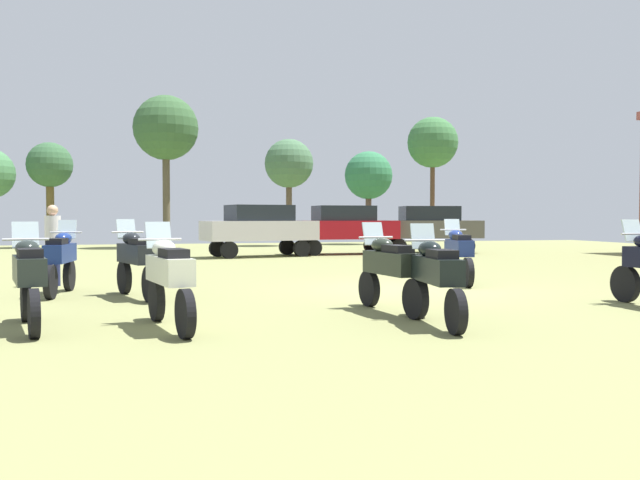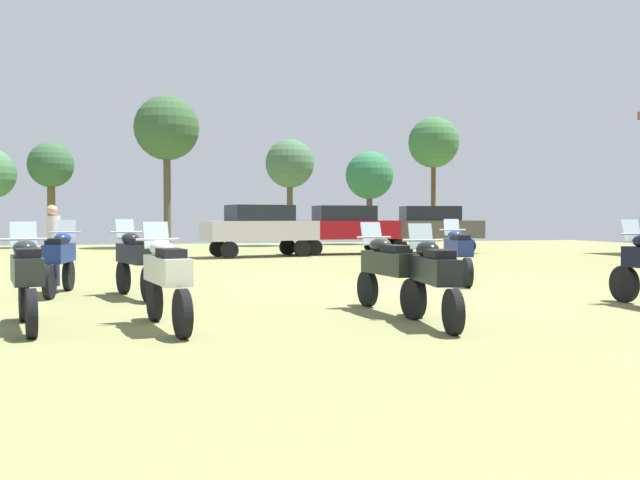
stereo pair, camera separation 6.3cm
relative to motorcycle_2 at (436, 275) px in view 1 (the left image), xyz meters
name	(u,v)px [view 1 (the left image)]	position (x,y,z in m)	size (l,w,h in m)	color
ground_plane	(415,289)	(1.57, 4.55, -0.72)	(44.00, 52.00, 0.02)	olive
motorcycle_2	(436,275)	(0.00, 0.00, 0.00)	(0.63, 2.26, 1.44)	black
motorcycle_3	(61,258)	(-5.64, 5.28, 0.01)	(0.62, 2.14, 1.48)	black
motorcycle_5	(458,252)	(2.95, 5.29, 0.02)	(0.73, 2.23, 1.49)	black
motorcycle_6	(29,276)	(-5.56, 1.04, 0.01)	(0.74, 2.19, 1.47)	black
motorcycle_7	(390,268)	(-0.20, 1.34, 0.00)	(0.64, 2.21, 1.45)	black
motorcycle_8	(169,276)	(-3.70, 0.58, 0.01)	(0.74, 2.24, 1.47)	black
motorcycle_11	(136,259)	(-4.19, 4.38, 0.03)	(0.87, 2.22, 1.50)	black
car_1	(429,226)	(7.80, 18.01, 0.46)	(4.54, 2.48, 2.00)	black
car_2	(344,226)	(3.89, 17.76, 0.46)	(4.32, 1.86, 2.00)	black
car_3	(259,227)	(0.25, 16.91, 0.46)	(4.57, 2.62, 2.00)	black
person_1	(53,239)	(-6.00, 7.06, 0.35)	(0.46, 0.46, 1.81)	#20254D
tree_2	(433,143)	(11.26, 25.48, 4.87)	(2.78, 2.78, 7.01)	brown
tree_3	(50,167)	(-8.63, 27.18, 3.33)	(2.24, 2.24, 5.27)	brown
tree_4	(289,164)	(3.41, 26.42, 3.63)	(2.60, 2.60, 5.69)	brown
tree_5	(166,129)	(-3.00, 25.72, 5.21)	(3.22, 3.22, 7.60)	#4F4635
tree_6	(369,176)	(8.21, 27.38, 3.14)	(2.70, 2.70, 5.25)	brown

